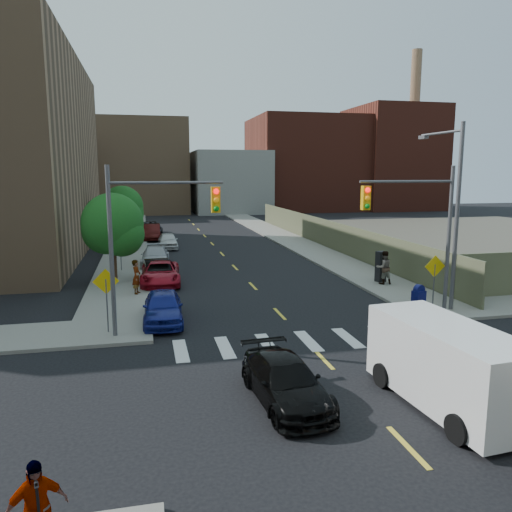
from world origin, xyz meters
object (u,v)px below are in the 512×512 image
parked_car_blue (163,307)px  parked_car_maroon (152,232)px  parked_car_red (160,273)px  pedestrian_sw (36,510)px  parked_car_white (168,241)px  payphone (381,266)px  mailbox (419,299)px  parked_car_silver (155,256)px  parked_car_grey (151,228)px  pedestrian_west (137,277)px  black_sedan (286,381)px  pedestrian_east (384,268)px  parked_car_black (157,271)px  cargo_van (444,362)px

parked_car_blue → parked_car_maroon: parked_car_maroon is taller
parked_car_red → pedestrian_sw: pedestrian_sw is taller
parked_car_white → payphone: 20.85m
mailbox → pedestrian_sw: 18.96m
parked_car_silver → parked_car_grey: bearing=93.4°
parked_car_blue → mailbox: size_ratio=3.15×
parked_car_silver → pedestrian_west: (-1.20, -8.83, 0.39)m
parked_car_blue → parked_car_red: bearing=90.9°
pedestrian_sw → payphone: bearing=27.7°
parked_car_silver → pedestrian_sw: bearing=-92.0°
parked_car_silver → pedestrian_west: 8.92m
parked_car_red → black_sedan: size_ratio=1.12×
parked_car_silver → black_sedan: 23.05m
black_sedan → pedestrian_east: (9.83, 13.23, 0.49)m
parked_car_silver → mailbox: mailbox is taller
parked_car_black → pedestrian_sw: pedestrian_sw is taller
parked_car_grey → mailbox: size_ratio=3.59×
parked_car_red → parked_car_grey: 25.29m
pedestrian_west → pedestrian_east: size_ratio=0.95×
cargo_van → pedestrian_east: bearing=64.7°
payphone → pedestrian_east: (-0.13, -0.64, 0.06)m
cargo_van → pedestrian_west: (-8.84, 15.13, -0.21)m
parked_car_blue → pedestrian_west: bearing=104.9°
payphone → pedestrian_west: (-14.37, 0.13, 0.01)m
parked_car_white → pedestrian_west: pedestrian_west is taller
cargo_van → parked_car_white: bearing=96.4°
parked_car_black → parked_car_red: (0.16, -0.70, 0.00)m
cargo_van → parked_car_maroon: bearing=96.6°
parked_car_blue → black_sedan: 9.32m
parked_car_maroon → mailbox: parked_car_maroon is taller
parked_car_maroon → black_sedan: 37.20m
parked_car_silver → pedestrian_sw: size_ratio=2.65×
cargo_van → mailbox: size_ratio=4.06×
parked_car_white → parked_car_maroon: parked_car_maroon is taller
parked_car_white → parked_car_grey: size_ratio=0.84×
parked_car_red → pedestrian_sw: 21.85m
parked_car_blue → parked_car_black: 8.58m
parked_car_grey → pedestrian_east: (13.05, -28.69, 0.46)m
parked_car_grey → parked_car_silver: bearing=-92.7°
mailbox → cargo_van: bearing=-132.9°
parked_car_black → parked_car_white: bearing=80.4°
parked_car_red → cargo_van: size_ratio=0.90×
parked_car_black → pedestrian_east: size_ratio=2.11×
cargo_van → pedestrian_west: bearing=115.6°
parked_car_white → pedestrian_east: pedestrian_east is taller
black_sedan → pedestrian_sw: bearing=-143.9°
parked_car_white → pedestrian_east: (11.75, -17.78, 0.44)m
parked_car_grey → cargo_van: 43.74m
parked_car_red → pedestrian_east: bearing=-12.4°
pedestrian_west → cargo_van: bearing=-134.8°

